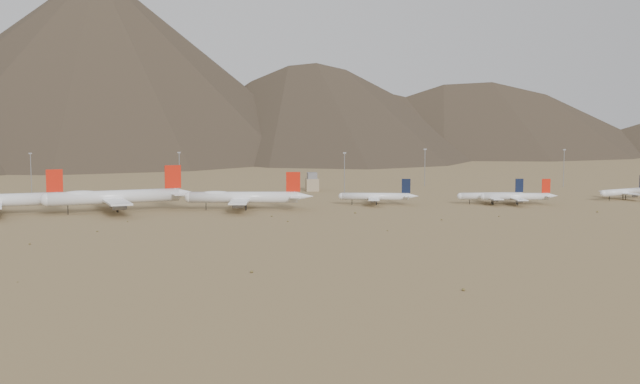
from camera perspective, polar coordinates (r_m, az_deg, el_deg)
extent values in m
plane|color=#A18753|center=(393.58, -2.22, -1.64)|extent=(3000.00, 3000.00, 0.00)
cone|color=white|center=(420.64, -17.49, -0.34)|extent=(12.02, 7.90, 5.72)
cube|color=white|center=(420.33, -18.16, -0.34)|extent=(9.87, 22.11, 0.38)
cube|color=red|center=(419.54, -18.36, 0.77)|extent=(7.94, 2.22, 11.28)
cylinder|color=white|center=(415.27, -14.40, -0.34)|extent=(64.37, 22.21, 6.68)
sphere|color=white|center=(411.50, -18.85, -0.51)|extent=(6.55, 6.55, 6.55)
cone|color=white|center=(422.36, -9.55, -0.08)|extent=(12.76, 8.67, 6.02)
cube|color=white|center=(415.17, -14.58, -0.48)|extent=(24.46, 60.03, 0.84)
cube|color=white|center=(421.14, -10.23, -0.08)|extent=(11.13, 23.27, 0.40)
cube|color=red|center=(420.11, -10.42, 1.08)|extent=(8.30, 2.63, 11.86)
cylinder|color=black|center=(412.96, -17.49, -1.24)|extent=(0.43, 0.43, 4.53)
cylinder|color=black|center=(417.71, -14.24, -1.08)|extent=(0.54, 0.54, 4.53)
cylinder|color=black|center=(414.43, -14.17, -1.12)|extent=(0.54, 0.54, 4.53)
ellipsoid|color=white|center=(412.82, -16.71, -0.18)|extent=(21.30, 9.90, 4.01)
cylinder|color=slate|center=(427.01, -14.82, -0.55)|extent=(7.01, 4.49, 3.01)
cylinder|color=slate|center=(403.70, -14.31, -0.88)|extent=(7.01, 4.49, 3.01)
cylinder|color=slate|center=(437.51, -15.03, -0.41)|extent=(7.01, 4.49, 3.01)
cylinder|color=slate|center=(393.22, -14.06, -1.04)|extent=(7.01, 4.49, 3.01)
cylinder|color=white|center=(413.51, -5.45, -0.37)|extent=(55.61, 13.99, 5.72)
sphere|color=white|center=(416.71, -9.25, -0.37)|extent=(5.61, 5.61, 5.61)
cone|color=white|center=(412.06, -1.15, -0.31)|extent=(10.63, 6.59, 5.15)
cube|color=white|center=(413.69, -5.60, -0.49)|extent=(16.40, 51.52, 0.72)
cube|color=white|center=(412.11, -1.76, -0.29)|extent=(7.83, 19.82, 0.34)
cube|color=red|center=(411.45, -1.92, 0.73)|extent=(7.20, 1.59, 10.15)
cylinder|color=black|center=(416.07, -8.11, -1.03)|extent=(0.37, 0.37, 3.88)
cylinder|color=black|center=(415.35, -5.27, -1.01)|extent=(0.46, 0.46, 3.88)
cylinder|color=black|center=(412.52, -5.31, -1.06)|extent=(0.46, 0.46, 3.88)
ellipsoid|color=white|center=(414.79, -7.43, -0.16)|extent=(18.17, 6.91, 3.43)
cylinder|color=slate|center=(423.90, -5.48, -0.54)|extent=(5.86, 3.38, 2.58)
cylinder|color=slate|center=(403.78, -5.72, -0.84)|extent=(5.86, 3.38, 2.58)
cylinder|color=slate|center=(432.96, -5.38, -0.41)|extent=(5.86, 3.38, 2.58)
cylinder|color=slate|center=(394.74, -5.84, -0.99)|extent=(5.86, 3.38, 2.58)
cylinder|color=white|center=(437.10, 3.95, -0.32)|extent=(36.16, 12.01, 3.93)
sphere|color=white|center=(437.38, 1.58, -0.30)|extent=(3.85, 3.85, 3.85)
cone|color=white|center=(437.64, 6.61, -0.29)|extent=(7.15, 4.92, 3.54)
cube|color=white|center=(437.15, 3.86, -0.39)|extent=(12.65, 31.54, 0.49)
cube|color=white|center=(437.49, 6.23, -0.28)|extent=(5.84, 12.23, 0.24)
cube|color=black|center=(436.94, 6.14, 0.43)|extent=(4.67, 1.41, 7.76)
cylinder|color=black|center=(437.57, 2.29, -0.74)|extent=(0.41, 0.41, 2.69)
cylinder|color=black|center=(438.43, 4.04, -0.73)|extent=(0.52, 0.52, 2.69)
cylinder|color=black|center=(436.47, 4.04, -0.76)|extent=(0.52, 0.52, 2.69)
cylinder|color=slate|center=(445.90, 3.85, -0.40)|extent=(3.93, 2.54, 1.77)
cylinder|color=slate|center=(428.61, 3.86, -0.64)|extent=(3.93, 2.54, 1.77)
cylinder|color=white|center=(450.95, 12.07, -0.27)|extent=(34.90, 5.41, 3.77)
sphere|color=white|center=(445.68, 9.96, -0.30)|extent=(3.70, 3.70, 3.70)
cone|color=white|center=(457.54, 14.38, -0.20)|extent=(6.41, 3.69, 3.40)
cube|color=white|center=(450.78, 11.99, -0.34)|extent=(6.96, 30.03, 0.47)
cube|color=white|center=(456.54, 14.06, -0.20)|extent=(3.66, 11.46, 0.23)
cube|color=black|center=(455.82, 13.99, 0.46)|extent=(4.53, 0.55, 7.45)
cylinder|color=black|center=(447.52, 10.59, -0.69)|extent=(0.40, 0.40, 2.58)
cylinder|color=black|center=(452.39, 12.11, -0.66)|extent=(0.50, 0.50, 2.58)
cylinder|color=black|center=(450.61, 12.19, -0.68)|extent=(0.50, 0.50, 2.58)
cylinder|color=slate|center=(458.75, 11.65, -0.35)|extent=(3.55, 1.86, 1.70)
cylinder|color=slate|center=(443.03, 12.33, -0.57)|extent=(3.55, 1.86, 1.70)
cylinder|color=white|center=(448.92, 13.77, -0.32)|extent=(36.02, 8.00, 3.89)
sphere|color=white|center=(444.17, 11.55, -0.33)|extent=(3.81, 3.81, 3.81)
cone|color=white|center=(454.99, 16.19, -0.26)|extent=(6.81, 4.22, 3.50)
cube|color=white|center=(448.78, 13.68, -0.39)|extent=(9.24, 31.15, 0.49)
cube|color=white|center=(454.06, 15.85, -0.25)|extent=(4.55, 11.96, 0.23)
cube|color=red|center=(453.34, 15.78, 0.42)|extent=(4.66, 0.89, 7.67)
cylinder|color=black|center=(445.86, 12.21, -0.74)|extent=(0.41, 0.41, 2.66)
cylinder|color=black|center=(450.39, 13.81, -0.72)|extent=(0.51, 0.51, 2.66)
cylinder|color=black|center=(448.53, 13.88, -0.74)|extent=(0.51, 0.51, 2.66)
cylinder|color=slate|center=(457.08, 13.37, -0.40)|extent=(3.76, 2.15, 1.75)
cylinder|color=slate|center=(440.68, 13.99, -0.63)|extent=(3.76, 2.15, 1.75)
cylinder|color=white|center=(495.63, 20.79, 0.01)|extent=(33.87, 16.34, 3.79)
sphere|color=white|center=(482.09, 19.50, -0.10)|extent=(3.72, 3.72, 3.72)
cube|color=white|center=(495.14, 20.73, -0.06)|extent=(16.18, 29.89, 0.47)
cylinder|color=black|center=(486.43, 19.88, -0.44)|extent=(0.40, 0.40, 2.59)
cylinder|color=black|center=(497.06, 20.74, -0.35)|extent=(0.50, 0.50, 2.59)
cylinder|color=black|center=(495.89, 20.91, -0.37)|extent=(0.50, 0.50, 2.59)
cylinder|color=slate|center=(500.43, 19.98, -0.09)|extent=(3.87, 2.87, 1.71)
cylinder|color=slate|center=(490.10, 21.50, -0.25)|extent=(3.87, 2.87, 1.71)
cube|color=tan|center=(515.50, -0.57, 0.51)|extent=(8.00, 8.00, 8.00)
cube|color=slate|center=(515.01, -0.57, 1.18)|extent=(6.00, 6.00, 4.00)
cylinder|color=gray|center=(524.72, -19.86, 1.20)|extent=(0.50, 0.50, 25.00)
cube|color=gray|center=(523.99, -19.91, 2.60)|extent=(2.00, 0.60, 0.80)
cylinder|color=gray|center=(511.75, -9.97, 1.35)|extent=(0.50, 0.50, 25.00)
cube|color=gray|center=(511.00, -9.99, 2.78)|extent=(2.00, 0.60, 0.80)
cylinder|color=gray|center=(499.92, 1.75, 1.33)|extent=(0.50, 0.50, 25.00)
cube|color=gray|center=(499.15, 1.75, 2.80)|extent=(2.00, 0.60, 0.80)
cylinder|color=gray|center=(557.41, 7.46, 1.72)|extent=(0.50, 0.50, 25.00)
cube|color=gray|center=(556.72, 7.48, 3.03)|extent=(2.00, 0.60, 0.80)
cylinder|color=gray|center=(570.48, 16.95, 1.61)|extent=(0.50, 0.50, 25.00)
cube|color=gray|center=(569.80, 16.98, 2.90)|extent=(2.00, 0.60, 0.80)
ellipsoid|color=brown|center=(399.47, 2.52, -1.48)|extent=(1.05, 1.05, 0.71)
ellipsoid|color=brown|center=(377.94, 8.64, -1.95)|extent=(0.91, 0.91, 0.50)
ellipsoid|color=brown|center=(426.57, 19.12, -1.32)|extent=(0.98, 0.98, 0.88)
ellipsoid|color=brown|center=(349.38, -15.55, -2.71)|extent=(0.90, 0.90, 0.47)
ellipsoid|color=brown|center=(368.09, -2.30, -2.09)|extent=(0.96, 0.96, 0.54)
ellipsoid|color=brown|center=(340.27, 4.82, -2.75)|extent=(0.66, 0.66, 0.37)
ellipsoid|color=brown|center=(323.44, -19.95, -3.48)|extent=(0.86, 0.86, 0.59)
ellipsoid|color=brown|center=(377.45, -13.52, -2.06)|extent=(0.77, 0.77, 0.46)
ellipsoid|color=brown|center=(252.44, -20.70, -6.00)|extent=(0.52, 0.52, 0.32)
ellipsoid|color=brown|center=(228.77, 10.18, -6.84)|extent=(1.04, 1.04, 0.81)
ellipsoid|color=brown|center=(387.26, -3.45, -1.72)|extent=(1.01, 1.01, 0.52)
ellipsoid|color=brown|center=(395.71, 12.60, -1.70)|extent=(0.75, 0.75, 0.43)
ellipsoid|color=brown|center=(251.26, -4.88, -5.65)|extent=(0.99, 0.99, 0.81)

